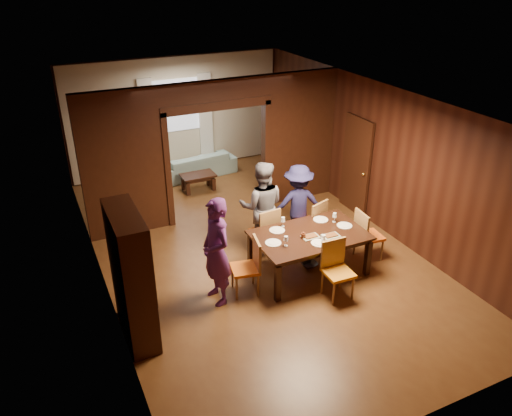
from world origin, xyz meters
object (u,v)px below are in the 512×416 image
person_navy (298,203)px  chair_left (245,267)px  chair_far_l (264,230)px  chair_near (338,271)px  coffee_table (198,182)px  dining_table (309,253)px  hutch (131,277)px  sofa (196,164)px  person_purple (216,252)px  person_grey (262,207)px  chair_far_r (311,222)px  chair_right (370,235)px

person_navy → chair_left: (-1.64, -1.16, -0.30)m
chair_far_l → chair_near: bearing=100.4°
coffee_table → person_navy: bearing=-72.2°
dining_table → hutch: size_ratio=0.96×
person_navy → chair_left: bearing=50.5°
chair_left → person_navy: bearing=136.9°
sofa → hutch: 6.06m
dining_table → chair_far_l: chair_far_l is taller
coffee_table → dining_table: bearing=-81.8°
person_navy → chair_near: 1.97m
person_purple → chair_far_l: bearing=120.8°
person_grey → chair_far_r: (0.90, -0.29, -0.40)m
sofa → coffee_table: sofa is taller
coffee_table → chair_near: size_ratio=0.82×
person_purple → chair_left: 0.64m
person_navy → chair_far_l: person_navy is taller
person_navy → chair_right: (0.85, -1.16, -0.30)m
chair_right → hutch: size_ratio=0.48×
dining_table → chair_far_r: chair_far_r is taller
person_navy → dining_table: bearing=85.8°
chair_left → hutch: 1.94m
sofa → chair_far_r: size_ratio=2.07×
chair_near → hutch: hutch is taller
person_navy → sofa: 4.03m
chair_right → chair_far_l: size_ratio=1.00×
person_purple → chair_near: (1.80, -0.75, -0.42)m
person_navy → dining_table: person_navy is taller
chair_far_l → chair_right: bearing=144.4°
person_purple → sofa: person_purple is taller
person_purple → chair_right: size_ratio=1.86×
chair_far_l → hutch: hutch is taller
person_grey → chair_far_r: size_ratio=1.82×
chair_far_r → hutch: hutch is taller
chair_right → hutch: 4.39m
person_grey → chair_right: size_ratio=1.82×
person_navy → sofa: person_navy is taller
person_navy → dining_table: size_ratio=0.81×
coffee_table → chair_near: chair_near is taller
person_purple → person_navy: 2.43m
dining_table → chair_left: chair_left is taller
sofa → chair_near: 5.87m
coffee_table → hutch: bearing=-119.4°
chair_right → chair_far_r: size_ratio=1.00×
sofa → chair_right: size_ratio=2.07×
chair_far_l → coffee_table: bearing=-92.4°
hutch → sofa: bearing=62.7°
chair_left → dining_table: bearing=104.8°
hutch → dining_table: bearing=5.9°
person_navy → sofa: bearing=-64.3°
person_grey → chair_left: bearing=78.1°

